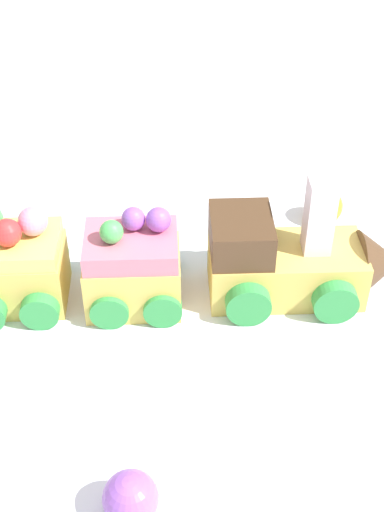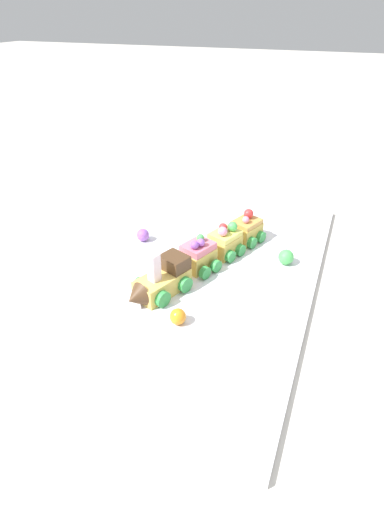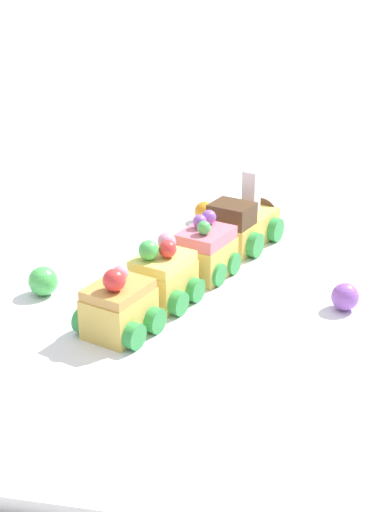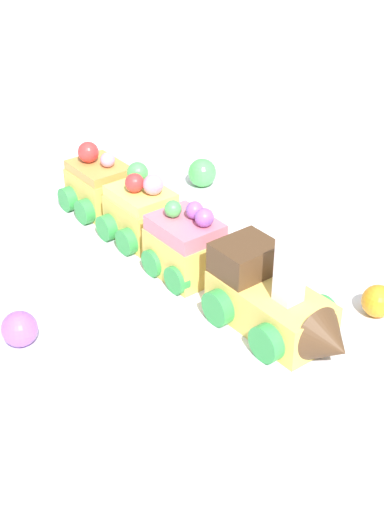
{
  "view_description": "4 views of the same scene",
  "coord_description": "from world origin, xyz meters",
  "px_view_note": "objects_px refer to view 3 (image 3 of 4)",
  "views": [
    {
      "loc": [
        -0.1,
        -0.35,
        0.35
      ],
      "look_at": [
        0.05,
        0.01,
        0.03
      ],
      "focal_mm": 50.0,
      "sensor_mm": 36.0,
      "label": 1
    },
    {
      "loc": [
        0.63,
        0.24,
        0.46
      ],
      "look_at": [
        0.04,
        0.0,
        0.06
      ],
      "focal_mm": 28.0,
      "sensor_mm": 36.0,
      "label": 2
    },
    {
      "loc": [
        -0.72,
        -0.12,
        0.36
      ],
      "look_at": [
        -0.03,
        0.01,
        0.05
      ],
      "focal_mm": 50.0,
      "sensor_mm": 36.0,
      "label": 3
    },
    {
      "loc": [
        0.29,
        -0.46,
        0.37
      ],
      "look_at": [
        0.01,
        0.0,
        0.03
      ],
      "focal_mm": 50.0,
      "sensor_mm": 36.0,
      "label": 4
    }
  ],
  "objects_px": {
    "gumball_purple": "(345,297)",
    "cake_car_lemon": "(163,277)",
    "cake_car_strawberry": "(202,251)",
    "gumball_green": "(43,281)",
    "cake_car_caramel": "(119,309)",
    "gumball_orange": "(205,212)",
    "cake_train_locomotive": "(246,223)"
  },
  "relations": [
    {
      "from": "cake_car_lemon",
      "to": "gumball_green",
      "type": "relative_size",
      "value": 2.72
    },
    {
      "from": "cake_car_lemon",
      "to": "gumball_green",
      "type": "bearing_deg",
      "value": 114.5
    },
    {
      "from": "cake_train_locomotive",
      "to": "cake_car_lemon",
      "type": "height_order",
      "value": "cake_train_locomotive"
    },
    {
      "from": "gumball_orange",
      "to": "cake_car_lemon",
      "type": "bearing_deg",
      "value": 179.33
    },
    {
      "from": "gumball_orange",
      "to": "gumball_green",
      "type": "height_order",
      "value": "gumball_green"
    },
    {
      "from": "cake_car_lemon",
      "to": "gumball_purple",
      "type": "height_order",
      "value": "cake_car_lemon"
    },
    {
      "from": "cake_train_locomotive",
      "to": "gumball_purple",
      "type": "xyz_separation_m",
      "value": [
        -0.16,
        -0.12,
        -0.01
      ]
    },
    {
      "from": "cake_train_locomotive",
      "to": "gumball_orange",
      "type": "relative_size",
      "value": 5.09
    },
    {
      "from": "cake_car_strawberry",
      "to": "gumball_orange",
      "type": "height_order",
      "value": "cake_car_strawberry"
    },
    {
      "from": "cake_car_strawberry",
      "to": "gumball_green",
      "type": "relative_size",
      "value": 2.72
    },
    {
      "from": "gumball_green",
      "to": "cake_car_strawberry",
      "type": "bearing_deg",
      "value": -61.74
    },
    {
      "from": "cake_car_strawberry",
      "to": "cake_car_lemon",
      "type": "height_order",
      "value": "cake_car_lemon"
    },
    {
      "from": "gumball_orange",
      "to": "gumball_green",
      "type": "xyz_separation_m",
      "value": [
        -0.25,
        0.13,
        0.0
      ]
    },
    {
      "from": "cake_car_caramel",
      "to": "gumball_orange",
      "type": "bearing_deg",
      "value": 15.04
    },
    {
      "from": "cake_car_caramel",
      "to": "gumball_orange",
      "type": "relative_size",
      "value": 3.13
    },
    {
      "from": "gumball_orange",
      "to": "gumball_purple",
      "type": "distance_m",
      "value": 0.29
    },
    {
      "from": "cake_train_locomotive",
      "to": "cake_car_caramel",
      "type": "distance_m",
      "value": 0.27
    },
    {
      "from": "cake_train_locomotive",
      "to": "cake_car_strawberry",
      "type": "bearing_deg",
      "value": 179.98
    },
    {
      "from": "gumball_purple",
      "to": "cake_car_lemon",
      "type": "bearing_deg",
      "value": 94.87
    },
    {
      "from": "cake_car_strawberry",
      "to": "gumball_green",
      "type": "bearing_deg",
      "value": 138.65
    },
    {
      "from": "cake_car_strawberry",
      "to": "cake_car_lemon",
      "type": "relative_size",
      "value": 1.0
    },
    {
      "from": "cake_car_strawberry",
      "to": "cake_car_lemon",
      "type": "distance_m",
      "value": 0.08
    },
    {
      "from": "gumball_green",
      "to": "gumball_purple",
      "type": "bearing_deg",
      "value": -85.44
    },
    {
      "from": "cake_car_strawberry",
      "to": "gumball_green",
      "type": "distance_m",
      "value": 0.18
    },
    {
      "from": "cake_car_strawberry",
      "to": "cake_car_lemon",
      "type": "xyz_separation_m",
      "value": [
        -0.08,
        0.03,
        0.0
      ]
    },
    {
      "from": "cake_car_strawberry",
      "to": "gumball_purple",
      "type": "xyz_separation_m",
      "value": [
        -0.06,
        -0.16,
        -0.01
      ]
    },
    {
      "from": "gumball_green",
      "to": "gumball_purple",
      "type": "height_order",
      "value": "gumball_green"
    },
    {
      "from": "cake_car_lemon",
      "to": "cake_car_caramel",
      "type": "xyz_separation_m",
      "value": [
        -0.07,
        0.03,
        -0.0
      ]
    },
    {
      "from": "cake_car_strawberry",
      "to": "gumball_orange",
      "type": "bearing_deg",
      "value": 29.13
    },
    {
      "from": "cake_car_lemon",
      "to": "cake_car_caramel",
      "type": "bearing_deg",
      "value": -179.67
    },
    {
      "from": "cake_car_lemon",
      "to": "cake_train_locomotive",
      "type": "bearing_deg",
      "value": -0.09
    },
    {
      "from": "cake_train_locomotive",
      "to": "cake_car_strawberry",
      "type": "distance_m",
      "value": 0.11
    }
  ]
}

